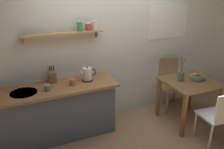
% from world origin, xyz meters
% --- Properties ---
extents(ground_plane, '(14.00, 14.00, 0.00)m').
position_xyz_m(ground_plane, '(0.00, 0.00, 0.00)').
color(ground_plane, '#A87F56').
extents(back_wall, '(6.80, 0.11, 2.70)m').
position_xyz_m(back_wall, '(0.20, 0.65, 1.35)').
color(back_wall, silver).
rests_on(back_wall, ground_plane).
extents(kitchen_counter, '(1.83, 0.63, 0.88)m').
position_xyz_m(kitchen_counter, '(-1.00, 0.32, 0.45)').
color(kitchen_counter, slate).
rests_on(kitchen_counter, ground_plane).
extents(wall_shelf, '(1.22, 0.20, 0.28)m').
position_xyz_m(wall_shelf, '(-0.64, 0.49, 1.66)').
color(wall_shelf, tan).
extents(dining_table, '(0.84, 0.80, 0.77)m').
position_xyz_m(dining_table, '(1.18, -0.15, 0.64)').
color(dining_table, brown).
rests_on(dining_table, ground_plane).
extents(dining_chair_near, '(0.45, 0.47, 0.90)m').
position_xyz_m(dining_chair_near, '(1.11, -0.88, 0.51)').
color(dining_chair_near, silver).
rests_on(dining_chair_near, ground_plane).
extents(dining_chair_far, '(0.49, 0.49, 0.99)m').
position_xyz_m(dining_chair_far, '(1.22, 0.43, 0.54)').
color(dining_chair_far, tan).
rests_on(dining_chair_far, ground_plane).
extents(fruit_bowl, '(0.23, 0.23, 0.14)m').
position_xyz_m(fruit_bowl, '(1.32, -0.15, 0.83)').
color(fruit_bowl, slate).
rests_on(fruit_bowl, dining_table).
extents(twig_vase, '(0.10, 0.10, 0.43)m').
position_xyz_m(twig_vase, '(1.02, -0.08, 0.86)').
color(twig_vase, '#567056').
rests_on(twig_vase, dining_table).
extents(electric_kettle, '(0.25, 0.17, 0.23)m').
position_xyz_m(electric_kettle, '(-0.49, 0.33, 0.99)').
color(electric_kettle, black).
rests_on(electric_kettle, kitchen_counter).
extents(knife_block, '(0.11, 0.15, 0.28)m').
position_xyz_m(knife_block, '(-1.01, 0.48, 0.99)').
color(knife_block, '#9E6B3D').
rests_on(knife_block, kitchen_counter).
extents(coffee_mug_by_sink, '(0.13, 0.09, 0.09)m').
position_xyz_m(coffee_mug_by_sink, '(-1.13, 0.21, 0.93)').
color(coffee_mug_by_sink, slate).
rests_on(coffee_mug_by_sink, kitchen_counter).
extents(coffee_mug_spare, '(0.13, 0.08, 0.10)m').
position_xyz_m(coffee_mug_spare, '(-0.75, 0.25, 0.93)').
color(coffee_mug_spare, '#C6664C').
rests_on(coffee_mug_spare, kitchen_counter).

